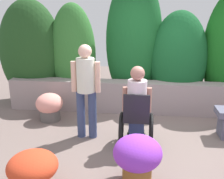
{
  "coord_description": "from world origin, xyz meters",
  "views": [
    {
      "loc": [
        -0.37,
        -4.09,
        2.17
      ],
      "look_at": [
        -0.86,
        0.23,
        0.85
      ],
      "focal_mm": 43.45,
      "sensor_mm": 36.0,
      "label": 1
    }
  ],
  "objects_px": {
    "flower_pot_red_accent": "(50,106)",
    "flower_pot_small_foreground": "(137,157)",
    "person_in_wheelchair": "(137,109)",
    "flower_pot_purple_near": "(33,168)",
    "person_standing_companion": "(86,86)"
  },
  "relations": [
    {
      "from": "flower_pot_red_accent",
      "to": "flower_pot_small_foreground",
      "type": "height_order",
      "value": "flower_pot_small_foreground"
    },
    {
      "from": "person_in_wheelchair",
      "to": "flower_pot_small_foreground",
      "type": "xyz_separation_m",
      "value": [
        0.04,
        -1.02,
        -0.25
      ]
    },
    {
      "from": "flower_pot_small_foreground",
      "to": "flower_pot_purple_near",
      "type": "bearing_deg",
      "value": -170.1
    },
    {
      "from": "flower_pot_red_accent",
      "to": "flower_pot_small_foreground",
      "type": "bearing_deg",
      "value": -46.1
    },
    {
      "from": "person_standing_companion",
      "to": "flower_pot_small_foreground",
      "type": "height_order",
      "value": "person_standing_companion"
    },
    {
      "from": "person_standing_companion",
      "to": "flower_pot_red_accent",
      "type": "height_order",
      "value": "person_standing_companion"
    },
    {
      "from": "flower_pot_purple_near",
      "to": "flower_pot_small_foreground",
      "type": "xyz_separation_m",
      "value": [
        1.29,
        0.22,
        0.11
      ]
    },
    {
      "from": "person_standing_companion",
      "to": "flower_pot_small_foreground",
      "type": "distance_m",
      "value": 1.6
    },
    {
      "from": "flower_pot_purple_near",
      "to": "flower_pot_red_accent",
      "type": "xyz_separation_m",
      "value": [
        -0.49,
        2.08,
        0.04
      ]
    },
    {
      "from": "flower_pot_red_accent",
      "to": "person_in_wheelchair",
      "type": "bearing_deg",
      "value": -25.66
    },
    {
      "from": "person_in_wheelchair",
      "to": "flower_pot_small_foreground",
      "type": "height_order",
      "value": "person_in_wheelchair"
    },
    {
      "from": "person_in_wheelchair",
      "to": "flower_pot_purple_near",
      "type": "relative_size",
      "value": 2.1
    },
    {
      "from": "person_in_wheelchair",
      "to": "flower_pot_red_accent",
      "type": "xyz_separation_m",
      "value": [
        -1.74,
        0.84,
        -0.33
      ]
    },
    {
      "from": "flower_pot_red_accent",
      "to": "flower_pot_small_foreground",
      "type": "xyz_separation_m",
      "value": [
        1.78,
        -1.85,
        0.08
      ]
    },
    {
      "from": "person_in_wheelchair",
      "to": "flower_pot_purple_near",
      "type": "height_order",
      "value": "person_in_wheelchair"
    }
  ]
}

